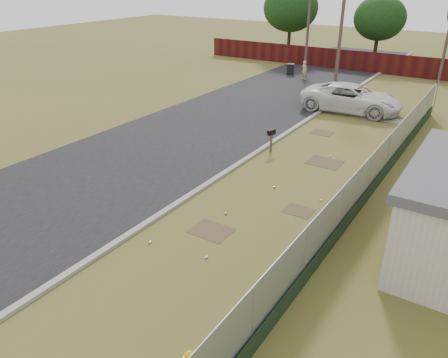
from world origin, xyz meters
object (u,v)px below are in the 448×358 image
Objects in this scene: pedestrian at (304,70)px; trash_bin at (291,69)px; mailbox at (271,134)px; pickup_truck at (351,98)px.

pedestrian reaches higher than trash_bin.
pickup_truck is (1.07, 9.16, -0.05)m from mailbox.
pickup_truck is 11.59m from trash_bin.
mailbox is at bearing 131.30° from pedestrian.
mailbox is at bearing -67.85° from trash_bin.
pickup_truck reaches higher than pedestrian.
mailbox is 18.79m from trash_bin.
trash_bin is (-7.08, 17.40, -0.45)m from mailbox.
pickup_truck is 4.11× the size of pedestrian.
pickup_truck is 9.61m from pedestrian.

